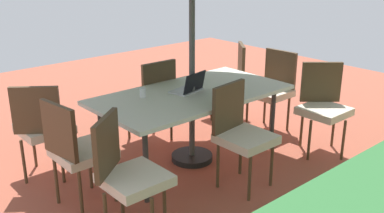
{
  "coord_description": "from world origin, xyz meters",
  "views": [
    {
      "loc": [
        2.88,
        3.28,
        2.14
      ],
      "look_at": [
        0.0,
        0.0,
        0.61
      ],
      "focal_mm": 42.03,
      "sensor_mm": 36.0,
      "label": 1
    }
  ],
  "objects_px": {
    "chair_east": "(77,148)",
    "chair_north": "(241,131)",
    "chair_southeast": "(42,125)",
    "dining_table": "(192,97)",
    "chair_southwest": "(230,76)",
    "chair_northwest": "(323,104)",
    "cup": "(143,93)",
    "chair_northeast": "(127,171)",
    "chair_south": "(152,96)",
    "laptop": "(189,88)",
    "chair_west": "(272,87)"
  },
  "relations": [
    {
      "from": "dining_table",
      "to": "chair_south",
      "type": "bearing_deg",
      "value": -89.45
    },
    {
      "from": "chair_northwest",
      "to": "cup",
      "type": "bearing_deg",
      "value": -168.05
    },
    {
      "from": "chair_northwest",
      "to": "chair_west",
      "type": "xyz_separation_m",
      "value": [
        -0.08,
        -0.77,
        0.0
      ]
    },
    {
      "from": "chair_northeast",
      "to": "chair_south",
      "type": "height_order",
      "value": "same"
    },
    {
      "from": "chair_east",
      "to": "chair_north",
      "type": "xyz_separation_m",
      "value": [
        -1.32,
        0.66,
        0.0
      ]
    },
    {
      "from": "dining_table",
      "to": "chair_southwest",
      "type": "height_order",
      "value": "chair_southwest"
    },
    {
      "from": "laptop",
      "to": "chair_southwest",
      "type": "bearing_deg",
      "value": -164.81
    },
    {
      "from": "chair_northeast",
      "to": "chair_southeast",
      "type": "distance_m",
      "value": 1.33
    },
    {
      "from": "chair_northwest",
      "to": "chair_southeast",
      "type": "relative_size",
      "value": 1.0
    },
    {
      "from": "chair_west",
      "to": "chair_southeast",
      "type": "relative_size",
      "value": 1.0
    },
    {
      "from": "chair_north",
      "to": "chair_southeast",
      "type": "xyz_separation_m",
      "value": [
        1.32,
        -1.35,
        0.0
      ]
    },
    {
      "from": "chair_northwest",
      "to": "chair_southeast",
      "type": "height_order",
      "value": "same"
    },
    {
      "from": "chair_east",
      "to": "cup",
      "type": "xyz_separation_m",
      "value": [
        -0.86,
        -0.24,
        0.25
      ]
    },
    {
      "from": "chair_southeast",
      "to": "chair_south",
      "type": "relative_size",
      "value": 1.0
    },
    {
      "from": "dining_table",
      "to": "chair_south",
      "type": "xyz_separation_m",
      "value": [
        0.01,
        -0.69,
        -0.16
      ]
    },
    {
      "from": "chair_northwest",
      "to": "chair_northeast",
      "type": "bearing_deg",
      "value": -140.56
    },
    {
      "from": "chair_north",
      "to": "chair_southeast",
      "type": "distance_m",
      "value": 1.89
    },
    {
      "from": "chair_south",
      "to": "chair_northwest",
      "type": "bearing_deg",
      "value": 132.22
    },
    {
      "from": "chair_northwest",
      "to": "chair_west",
      "type": "height_order",
      "value": "same"
    },
    {
      "from": "chair_southeast",
      "to": "laptop",
      "type": "distance_m",
      "value": 1.48
    },
    {
      "from": "dining_table",
      "to": "chair_southwest",
      "type": "relative_size",
      "value": 2.06
    },
    {
      "from": "chair_northeast",
      "to": "chair_west",
      "type": "bearing_deg",
      "value": -23.1
    },
    {
      "from": "chair_west",
      "to": "chair_southwest",
      "type": "height_order",
      "value": "same"
    },
    {
      "from": "chair_northwest",
      "to": "cup",
      "type": "relative_size",
      "value": 10.53
    },
    {
      "from": "chair_south",
      "to": "cup",
      "type": "height_order",
      "value": "chair_south"
    },
    {
      "from": "chair_northeast",
      "to": "chair_southwest",
      "type": "bearing_deg",
      "value": -9.6
    },
    {
      "from": "chair_southeast",
      "to": "cup",
      "type": "relative_size",
      "value": 10.53
    },
    {
      "from": "laptop",
      "to": "chair_east",
      "type": "bearing_deg",
      "value": -9.16
    },
    {
      "from": "laptop",
      "to": "chair_north",
      "type": "bearing_deg",
      "value": 77.7
    },
    {
      "from": "chair_east",
      "to": "chair_west",
      "type": "xyz_separation_m",
      "value": [
        -2.65,
        -0.05,
        0.0
      ]
    },
    {
      "from": "chair_northwest",
      "to": "laptop",
      "type": "height_order",
      "value": "chair_northwest"
    },
    {
      "from": "chair_west",
      "to": "laptop",
      "type": "height_order",
      "value": "chair_west"
    },
    {
      "from": "chair_east",
      "to": "chair_north",
      "type": "distance_m",
      "value": 1.48
    },
    {
      "from": "chair_northeast",
      "to": "chair_southwest",
      "type": "distance_m",
      "value": 2.86
    },
    {
      "from": "chair_northwest",
      "to": "chair_west",
      "type": "distance_m",
      "value": 0.78
    },
    {
      "from": "dining_table",
      "to": "chair_southeast",
      "type": "distance_m",
      "value": 1.49
    },
    {
      "from": "chair_north",
      "to": "laptop",
      "type": "height_order",
      "value": "chair_north"
    },
    {
      "from": "chair_southeast",
      "to": "chair_southwest",
      "type": "distance_m",
      "value": 2.6
    },
    {
      "from": "chair_southeast",
      "to": "chair_southwest",
      "type": "xyz_separation_m",
      "value": [
        -2.6,
        -0.04,
        0.0
      ]
    },
    {
      "from": "chair_northeast",
      "to": "dining_table",
      "type": "bearing_deg",
      "value": -9.8
    },
    {
      "from": "dining_table",
      "to": "cup",
      "type": "xyz_separation_m",
      "value": [
        0.47,
        -0.2,
        0.1
      ]
    },
    {
      "from": "chair_southeast",
      "to": "chair_north",
      "type": "bearing_deg",
      "value": 171.95
    },
    {
      "from": "cup",
      "to": "chair_west",
      "type": "bearing_deg",
      "value": 173.94
    },
    {
      "from": "dining_table",
      "to": "chair_east",
      "type": "bearing_deg",
      "value": 1.48
    },
    {
      "from": "chair_north",
      "to": "chair_west",
      "type": "relative_size",
      "value": 1.0
    },
    {
      "from": "chair_north",
      "to": "laptop",
      "type": "bearing_deg",
      "value": 82.82
    },
    {
      "from": "chair_east",
      "to": "chair_west",
      "type": "relative_size",
      "value": 1.0
    },
    {
      "from": "chair_southeast",
      "to": "laptop",
      "type": "relative_size",
      "value": 2.69
    },
    {
      "from": "chair_west",
      "to": "cup",
      "type": "distance_m",
      "value": 1.81
    },
    {
      "from": "dining_table",
      "to": "laptop",
      "type": "height_order",
      "value": "laptop"
    }
  ]
}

